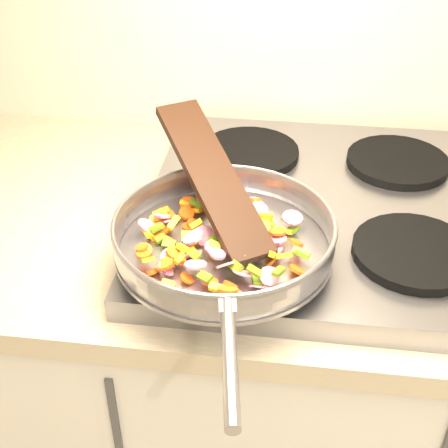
# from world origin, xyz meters

# --- Properties ---
(cooktop) EXTENTS (0.60, 0.60, 0.04)m
(cooktop) POSITION_xyz_m (-0.70, 1.67, 0.92)
(cooktop) COLOR #939399
(cooktop) RESTS_ON counter_top
(grate_fl) EXTENTS (0.19, 0.19, 0.02)m
(grate_fl) POSITION_xyz_m (-0.84, 1.52, 0.95)
(grate_fl) COLOR black
(grate_fl) RESTS_ON cooktop
(grate_fr) EXTENTS (0.19, 0.19, 0.02)m
(grate_fr) POSITION_xyz_m (-0.56, 1.52, 0.95)
(grate_fr) COLOR black
(grate_fr) RESTS_ON cooktop
(grate_bl) EXTENTS (0.19, 0.19, 0.02)m
(grate_bl) POSITION_xyz_m (-0.84, 1.81, 0.95)
(grate_bl) COLOR black
(grate_bl) RESTS_ON cooktop
(grate_br) EXTENTS (0.19, 0.19, 0.02)m
(grate_br) POSITION_xyz_m (-0.56, 1.81, 0.95)
(grate_br) COLOR black
(grate_br) RESTS_ON cooktop
(saute_pan) EXTENTS (0.37, 0.53, 0.06)m
(saute_pan) POSITION_xyz_m (-0.85, 1.48, 0.99)
(saute_pan) COLOR #9E9EA5
(saute_pan) RESTS_ON grate_fl
(vegetable_heap) EXTENTS (0.27, 0.27, 0.05)m
(vegetable_heap) POSITION_xyz_m (-0.86, 1.49, 0.98)
(vegetable_heap) COLOR #F15715
(vegetable_heap) RESTS_ON saute_pan
(wooden_spatula) EXTENTS (0.22, 0.28, 0.13)m
(wooden_spatula) POSITION_xyz_m (-0.87, 1.56, 1.04)
(wooden_spatula) COLOR black
(wooden_spatula) RESTS_ON saute_pan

